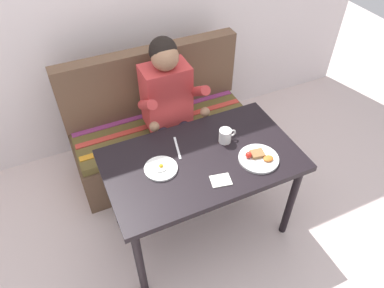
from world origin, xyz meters
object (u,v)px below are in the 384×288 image
couch (161,131)px  plate_eggs (161,168)px  plate_breakfast (258,158)px  coffee_mug (225,135)px  napkin (221,180)px  person (170,103)px  table (202,167)px  knife (177,148)px

couch → plate_eggs: (-0.26, -0.75, 0.41)m
plate_eggs → plate_breakfast: bearing=-16.6°
coffee_mug → napkin: coffee_mug is taller
couch → person: size_ratio=1.19×
table → coffee_mug: coffee_mug is taller
napkin → couch: bearing=91.1°
table → coffee_mug: size_ratio=10.17×
person → napkin: bearing=-90.4°
table → plate_eggs: (-0.26, 0.02, 0.09)m
person → plate_breakfast: 0.79m
table → person: size_ratio=0.99×
table → knife: bearing=125.8°
knife → coffee_mug: bearing=-0.3°
person → coffee_mug: (0.18, -0.51, 0.04)m
plate_breakfast → coffee_mug: bearing=115.0°
knife → person: bearing=85.9°
plate_breakfast → knife: bearing=144.3°
table → plate_eggs: size_ratio=5.99×
person → table: bearing=-92.4°
table → knife: size_ratio=6.00×
person → napkin: (-0.01, -0.80, -0.01)m
couch → coffee_mug: couch is taller
table → person: 0.60m
coffee_mug → couch: bearing=106.3°
table → couch: size_ratio=0.83×
table → plate_eggs: bearing=175.9°
table → person: bearing=87.6°
couch → plate_breakfast: couch is taller
coffee_mug → napkin: (-0.18, -0.29, -0.05)m
person → coffee_mug: person is taller
plate_breakfast → person: bearing=110.9°
plate_eggs → napkin: (0.28, -0.23, -0.01)m
couch → plate_breakfast: size_ratio=5.84×
couch → plate_eggs: 0.89m
couch → person: (0.03, -0.17, 0.41)m
table → plate_breakfast: size_ratio=4.87×
couch → plate_eggs: bearing=-109.4°
coffee_mug → table: bearing=-158.9°
person → plate_breakfast: person is taller
couch → knife: bearing=-99.6°
table → plate_eggs: plate_eggs is taller
plate_breakfast → napkin: plate_breakfast is taller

